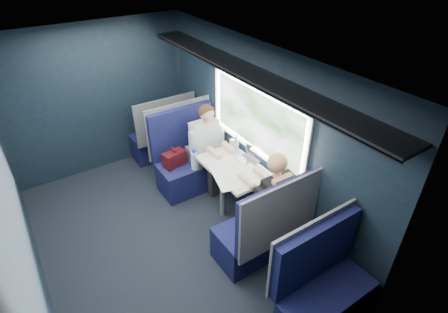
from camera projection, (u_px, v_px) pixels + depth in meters
ground at (165, 240)px, 4.47m from camera, size 2.80×4.20×0.01m
room_shell at (155, 140)px, 3.67m from camera, size 3.00×4.40×2.40m
table at (232, 172)px, 4.58m from camera, size 0.62×1.00×0.74m
seat_bay_near at (189, 161)px, 5.23m from camera, size 1.04×0.62×1.26m
seat_bay_far at (262, 231)px, 4.02m from camera, size 1.04×0.62×1.26m
seat_row_front at (163, 136)px, 5.89m from camera, size 1.04×0.51×1.16m
seat_row_back at (322, 289)px, 3.38m from camera, size 1.04×0.51×1.16m
man at (209, 144)px, 5.07m from camera, size 0.53×0.56×1.32m
woman at (272, 195)px, 4.08m from camera, size 0.53×0.56×1.32m
papers at (232, 171)px, 4.46m from camera, size 0.70×0.86×0.01m
laptop at (251, 156)px, 4.65m from camera, size 0.27×0.32×0.21m
bottle_small at (236, 143)px, 4.86m from camera, size 0.06×0.06×0.22m
cup at (232, 143)px, 4.96m from camera, size 0.08×0.08×0.10m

